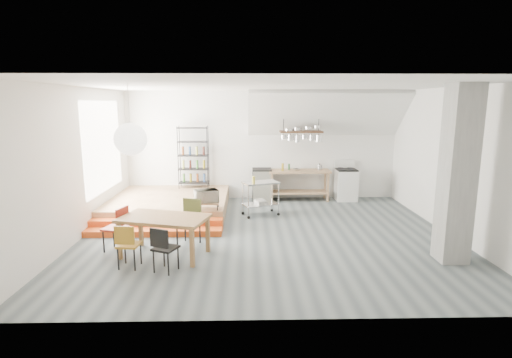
{
  "coord_description": "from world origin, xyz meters",
  "views": [
    {
      "loc": [
        -0.45,
        -8.39,
        2.86
      ],
      "look_at": [
        -0.23,
        0.8,
        1.1
      ],
      "focal_mm": 28.0,
      "sensor_mm": 36.0,
      "label": 1
    }
  ],
  "objects_px": {
    "mini_fridge": "(262,185)",
    "dining_table": "(164,221)",
    "stove": "(346,184)",
    "rolling_cart": "(261,194)"
  },
  "relations": [
    {
      "from": "rolling_cart",
      "to": "mini_fridge",
      "type": "relative_size",
      "value": 1.05
    },
    {
      "from": "dining_table",
      "to": "rolling_cart",
      "type": "distance_m",
      "value": 3.34
    },
    {
      "from": "stove",
      "to": "mini_fridge",
      "type": "xyz_separation_m",
      "value": [
        -2.5,
        0.04,
        -0.01
      ]
    },
    {
      "from": "stove",
      "to": "mini_fridge",
      "type": "bearing_deg",
      "value": 178.99
    },
    {
      "from": "stove",
      "to": "rolling_cart",
      "type": "bearing_deg",
      "value": -148.64
    },
    {
      "from": "dining_table",
      "to": "rolling_cart",
      "type": "bearing_deg",
      "value": 70.5
    },
    {
      "from": "mini_fridge",
      "to": "stove",
      "type": "bearing_deg",
      "value": -1.01
    },
    {
      "from": "mini_fridge",
      "to": "dining_table",
      "type": "bearing_deg",
      "value": -114.73
    },
    {
      "from": "dining_table",
      "to": "mini_fridge",
      "type": "relative_size",
      "value": 1.89
    },
    {
      "from": "stove",
      "to": "mini_fridge",
      "type": "height_order",
      "value": "stove"
    }
  ]
}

